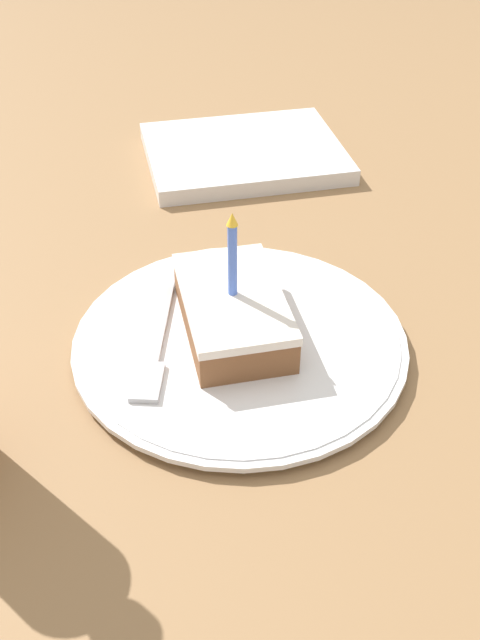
# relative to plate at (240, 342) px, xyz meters

# --- Properties ---
(ground_plane) EXTENTS (2.40, 2.40, 0.04)m
(ground_plane) POSITION_rel_plate_xyz_m (0.03, -0.02, -0.03)
(ground_plane) COLOR olive
(ground_plane) RESTS_ON ground
(plate) EXTENTS (0.29, 0.29, 0.01)m
(plate) POSITION_rel_plate_xyz_m (0.00, 0.00, 0.00)
(plate) COLOR silver
(plate) RESTS_ON ground_plane
(cake_slice) EXTENTS (0.08, 0.14, 0.12)m
(cake_slice) POSITION_rel_plate_xyz_m (-0.00, 0.01, 0.03)
(cake_slice) COLOR brown
(cake_slice) RESTS_ON plate
(fork) EXTENTS (0.06, 0.17, 0.00)m
(fork) POSITION_rel_plate_xyz_m (-0.07, 0.01, 0.01)
(fork) COLOR #B2B2B7
(fork) RESTS_ON plate
(marble_board) EXTENTS (0.24, 0.19, 0.02)m
(marble_board) POSITION_rel_plate_xyz_m (0.08, 0.35, 0.00)
(marble_board) COLOR silver
(marble_board) RESTS_ON ground_plane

